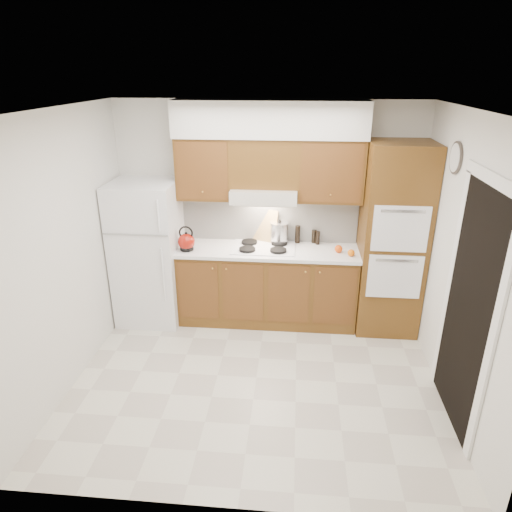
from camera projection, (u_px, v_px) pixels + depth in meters
The scene contains 26 objects.
floor at pixel (256, 377), 4.63m from camera, with size 3.60×3.60×0.00m, color beige.
ceiling at pixel (257, 110), 3.64m from camera, with size 3.60×3.60×0.00m, color white.
wall_back at pixel (268, 212), 5.52m from camera, with size 3.60×0.02×2.60m, color silver.
wall_left at pixel (66, 253), 4.29m from camera, with size 0.02×3.00×2.60m, color silver.
wall_right at pixel (461, 267), 3.98m from camera, with size 0.02×3.00×2.60m, color silver.
fridge at pixel (148, 253), 5.47m from camera, with size 0.75×0.72×1.72m, color white.
base_cabinets at pixel (267, 286), 5.56m from camera, with size 2.11×0.60×0.90m, color brown.
countertop at pixel (268, 251), 5.37m from camera, with size 2.13×0.62×0.04m, color white.
backsplash at pixel (269, 219), 5.53m from camera, with size 2.11×0.03×0.56m, color white.
oven_cabinet at pixel (392, 240), 5.17m from camera, with size 0.70×0.65×2.20m, color brown.
upper_cab_left at pixel (205, 168), 5.22m from camera, with size 0.63×0.33×0.70m, color brown.
upper_cab_right at pixel (331, 171), 5.10m from camera, with size 0.73×0.33×0.70m, color brown.
range_hood at pixel (264, 194), 5.21m from camera, with size 0.75×0.45×0.15m, color silver.
upper_cab_over_hood at pixel (265, 163), 5.13m from camera, with size 0.75×0.33×0.55m, color brown.
soffit at pixel (270, 119), 4.93m from camera, with size 2.13×0.36×0.40m, color silver.
cooktop at pixel (263, 248), 5.39m from camera, with size 0.74×0.50×0.01m, color white.
doorway at pixel (468, 311), 3.76m from camera, with size 0.02×0.90×2.10m, color black.
wall_clock at pixel (456, 158), 4.17m from camera, with size 0.30×0.30×0.02m, color #3F3833.
kettle at pixel (186, 242), 5.28m from camera, with size 0.20×0.20×0.20m, color maroon.
cutting_board at pixel (266, 226), 5.53m from camera, with size 0.30×0.02×0.40m, color tan.
stock_pot at pixel (279, 232), 5.49m from camera, with size 0.22×0.22×0.23m, color silver.
condiment_a at pixel (298, 234), 5.52m from camera, with size 0.06×0.06×0.21m, color black.
condiment_b at pixel (318, 238), 5.48m from camera, with size 0.05×0.05×0.16m, color black.
condiment_c at pixel (314, 236), 5.53m from camera, with size 0.06×0.06×0.16m, color black.
orange_near at pixel (351, 253), 5.14m from camera, with size 0.08×0.08×0.08m, color #D95A0B.
orange_far at pixel (339, 249), 5.25m from camera, with size 0.09×0.09×0.09m, color #EE4B0C.
Camera 1 is at (0.34, -3.80, 2.90)m, focal length 32.00 mm.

